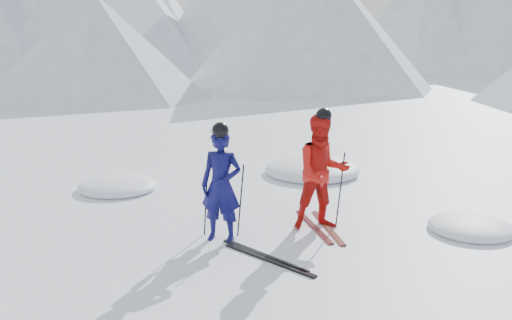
# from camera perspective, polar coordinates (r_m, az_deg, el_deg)

# --- Properties ---
(ground) EXTENTS (160.00, 160.00, 0.00)m
(ground) POSITION_cam_1_polar(r_m,az_deg,el_deg) (8.91, 10.51, -8.13)
(ground) COLOR white
(ground) RESTS_ON ground
(skier_blue) EXTENTS (0.68, 0.48, 1.79)m
(skier_blue) POSITION_cam_1_polar(r_m,az_deg,el_deg) (8.45, -3.69, -2.73)
(skier_blue) COLOR #0C0C49
(skier_blue) RESTS_ON ground
(skier_red) EXTENTS (1.15, 1.04, 1.93)m
(skier_red) POSITION_cam_1_polar(r_m,az_deg,el_deg) (9.04, 6.98, -1.31)
(skier_red) COLOR red
(skier_red) RESTS_ON ground
(pole_blue_left) EXTENTS (0.12, 0.08, 1.19)m
(pole_blue_left) POSITION_cam_1_polar(r_m,az_deg,el_deg) (8.75, -5.30, -4.24)
(pole_blue_left) COLOR black
(pole_blue_left) RESTS_ON ground
(pole_blue_right) EXTENTS (0.12, 0.07, 1.19)m
(pole_blue_right) POSITION_cam_1_polar(r_m,az_deg,el_deg) (8.70, -1.63, -4.29)
(pole_blue_right) COLOR black
(pole_blue_right) RESTS_ON ground
(pole_red_left) EXTENTS (0.13, 0.10, 1.28)m
(pole_red_left) POSITION_cam_1_polar(r_m,az_deg,el_deg) (9.39, 5.24, -2.76)
(pole_red_left) COLOR black
(pole_red_left) RESTS_ON ground
(pole_red_right) EXTENTS (0.13, 0.09, 1.28)m
(pole_red_right) POSITION_cam_1_polar(r_m,az_deg,el_deg) (9.24, 8.86, -3.11)
(pole_red_right) COLOR black
(pole_red_right) RESTS_ON ground
(ski_worn_left) EXTENTS (0.81, 1.58, 0.03)m
(ski_worn_left) POSITION_cam_1_polar(r_m,az_deg,el_deg) (9.32, 6.08, -6.94)
(ski_worn_left) COLOR black
(ski_worn_left) RESTS_ON ground
(ski_worn_right) EXTENTS (0.70, 1.62, 0.03)m
(ski_worn_right) POSITION_cam_1_polar(r_m,az_deg,el_deg) (9.30, 7.56, -7.02)
(ski_worn_right) COLOR black
(ski_worn_right) RESTS_ON ground
(ski_loose_a) EXTENTS (1.47, 1.01, 0.03)m
(ski_loose_a) POSITION_cam_1_polar(r_m,az_deg,el_deg) (8.09, 0.82, -9.99)
(ski_loose_a) COLOR black
(ski_loose_a) RESTS_ON ground
(ski_loose_b) EXTENTS (1.50, 0.96, 0.03)m
(ski_loose_b) POSITION_cam_1_polar(r_m,az_deg,el_deg) (7.94, 1.33, -10.46)
(ski_loose_b) COLOR black
(ski_loose_b) RESTS_ON ground
(snow_lumps) EXTENTS (8.40, 5.14, 0.49)m
(snow_lumps) POSITION_cam_1_polar(r_m,az_deg,el_deg) (11.95, 2.98, -2.52)
(snow_lumps) COLOR white
(snow_lumps) RESTS_ON ground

